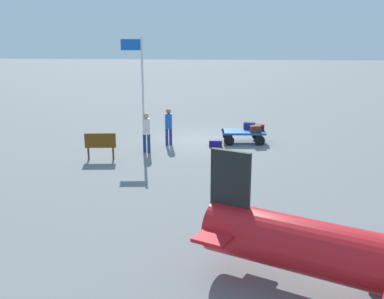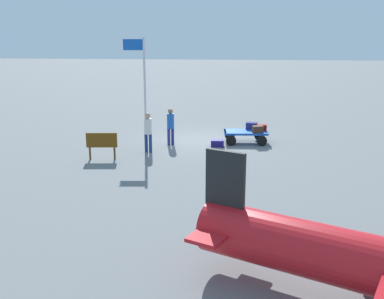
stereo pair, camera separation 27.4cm
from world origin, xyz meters
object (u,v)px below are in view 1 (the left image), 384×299
luggage_cart (243,134)px  worker_trailing (146,130)px  signboard (100,142)px  flagpole (140,83)px  worker_lead (169,124)px  suitcase_grey (256,129)px  suitcase_tan (259,127)px  suitcase_maroon (215,143)px  suitcase_olive (249,126)px

luggage_cart → worker_trailing: 4.75m
worker_trailing → signboard: bearing=37.1°
flagpole → worker_lead: bearing=-178.5°
flagpole → signboard: (1.25, 2.60, -2.14)m
luggage_cart → suitcase_grey: 0.70m
suitcase_tan → suitcase_maroon: suitcase_tan is taller
luggage_cart → suitcase_maroon: 1.53m
suitcase_olive → suitcase_maroon: 2.09m
worker_lead → signboard: (2.50, 2.63, -0.24)m
luggage_cart → flagpole: bearing=8.8°
worker_lead → signboard: bearing=46.5°
worker_trailing → suitcase_grey: bearing=-159.8°
suitcase_tan → suitcase_grey: 0.57m
suitcase_olive → suitcase_maroon: bearing=37.4°
luggage_cart → signboard: bearing=29.2°
suitcase_grey → flagpole: bearing=4.9°
luggage_cart → worker_lead: worker_lead is taller
flagpole → suitcase_grey: bearing=-175.1°
suitcase_tan → flagpole: size_ratio=0.12×
worker_trailing → signboard: 2.14m
worker_lead → signboard: 3.64m
suitcase_olive → signboard: 7.30m
worker_lead → flagpole: size_ratio=0.35×
suitcase_tan → flagpole: (5.45, 0.99, 2.17)m
signboard → suitcase_grey: bearing=-154.9°
luggage_cart → suitcase_grey: size_ratio=3.80×
suitcase_tan → worker_lead: 4.31m
worker_trailing → worker_lead: bearing=-120.7°
suitcase_olive → worker_trailing: worker_trailing is taller
worker_trailing → flagpole: flagpole is taller
flagpole → signboard: bearing=64.3°
worker_lead → suitcase_grey: bearing=-174.0°
signboard → suitcase_olive: bearing=-149.0°
suitcase_grey → worker_lead: bearing=6.0°
suitcase_tan → flagpole: bearing=10.3°
suitcase_tan → suitcase_grey: bearing=71.0°
suitcase_tan → worker_trailing: 5.52m
signboard → flagpole: bearing=-115.7°
suitcase_grey → flagpole: size_ratio=0.11×
suitcase_grey → flagpole: 5.70m
suitcase_maroon → signboard: 5.35m
suitcase_grey → signboard: (6.51, 3.06, 0.02)m
worker_lead → luggage_cart: bearing=-168.7°
signboard → worker_trailing: bearing=-142.9°
suitcase_tan → worker_lead: worker_lead is taller
flagpole → luggage_cart: bearing=-171.2°
suitcase_maroon → flagpole: 4.37m
suitcase_tan → signboard: signboard is taller
suitcase_olive → signboard: (6.26, 3.76, 0.01)m
suitcase_tan → worker_trailing: worker_trailing is taller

